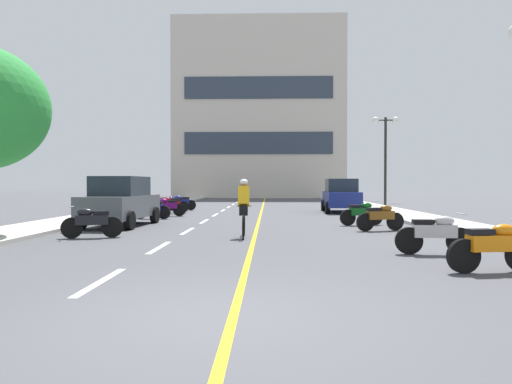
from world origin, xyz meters
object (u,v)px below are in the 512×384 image
at_px(parked_car_mid, 341,195).
at_px(motorcycle_9, 181,202).
at_px(motorcycle_6, 167,206).
at_px(motorcycle_8, 173,203).
at_px(street_lamp_mid, 386,142).
at_px(motorcycle_7, 171,205).
at_px(parked_car_near, 121,201).
at_px(motorcycle_3, 381,217).
at_px(cyclist_rider, 244,207).
at_px(motorcycle_0, 494,246).
at_px(motorcycle_1, 435,233).
at_px(motorcycle_2, 92,222).
at_px(motorcycle_4, 362,213).
at_px(motorcycle_5, 152,208).

bearing_deg(parked_car_mid, motorcycle_9, 170.17).
distance_m(motorcycle_6, motorcycle_8, 3.54).
bearing_deg(street_lamp_mid, motorcycle_7, -170.63).
height_order(parked_car_near, motorcycle_3, parked_car_near).
bearing_deg(motorcycle_7, cyclist_rider, -67.72).
height_order(motorcycle_7, motorcycle_8, same).
relative_size(motorcycle_0, motorcycle_1, 1.00).
distance_m(parked_car_near, motorcycle_9, 10.31).
bearing_deg(cyclist_rider, motorcycle_9, 107.68).
distance_m(parked_car_near, motorcycle_2, 3.84).
xyz_separation_m(motorcycle_4, motorcycle_9, (-8.59, 9.76, 0.00)).
bearing_deg(parked_car_near, motorcycle_8, 88.77).
bearing_deg(motorcycle_7, motorcycle_3, -44.49).
bearing_deg(motorcycle_9, motorcycle_8, -94.28).
height_order(parked_car_near, motorcycle_4, parked_car_near).
distance_m(motorcycle_0, motorcycle_2, 10.30).
bearing_deg(motorcycle_3, parked_car_mid, 88.54).
bearing_deg(motorcycle_5, motorcycle_0, -53.56).
height_order(motorcycle_0, motorcycle_6, same).
relative_size(motorcycle_2, motorcycle_8, 0.98).
relative_size(motorcycle_0, cyclist_rider, 0.96).
distance_m(street_lamp_mid, motorcycle_3, 11.34).
xyz_separation_m(motorcycle_5, motorcycle_7, (0.11, 3.54, 0.00)).
height_order(motorcycle_6, motorcycle_7, same).
bearing_deg(cyclist_rider, parked_car_mid, 69.08).
bearing_deg(motorcycle_0, parked_car_near, 136.78).
distance_m(street_lamp_mid, parked_car_mid, 3.84).
height_order(street_lamp_mid, motorcycle_0, street_lamp_mid).
height_order(motorcycle_3, motorcycle_6, same).
bearing_deg(motorcycle_5, motorcycle_8, 90.91).
bearing_deg(motorcycle_7, parked_car_near, -93.06).
bearing_deg(street_lamp_mid, motorcycle_6, -161.11).
bearing_deg(cyclist_rider, motorcycle_0, -48.65).
distance_m(street_lamp_mid, motorcycle_0, 18.24).
relative_size(parked_car_mid, motorcycle_7, 2.58).
relative_size(motorcycle_1, motorcycle_9, 1.01).
bearing_deg(motorcycle_2, street_lamp_mid, 48.02).
xyz_separation_m(parked_car_near, motorcycle_2, (0.37, -3.79, -0.44)).
bearing_deg(motorcycle_8, parked_car_mid, 0.55).
bearing_deg(motorcycle_3, motorcycle_9, 126.71).
relative_size(parked_car_mid, motorcycle_6, 2.53).
distance_m(motorcycle_7, cyclist_rider, 11.43).
distance_m(parked_car_mid, motorcycle_2, 15.43).
relative_size(parked_car_mid, motorcycle_1, 2.50).
xyz_separation_m(parked_car_mid, motorcycle_1, (-0.30, -15.45, -0.44)).
height_order(street_lamp_mid, motorcycle_4, street_lamp_mid).
bearing_deg(parked_car_near, motorcycle_6, 83.15).
relative_size(motorcycle_4, cyclist_rider, 0.94).
bearing_deg(motorcycle_6, motorcycle_1, -54.44).
height_order(motorcycle_1, motorcycle_9, same).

